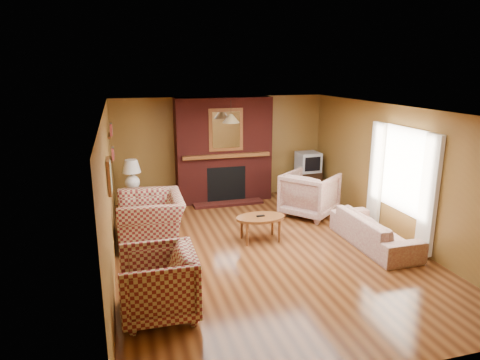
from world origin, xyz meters
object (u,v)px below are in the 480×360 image
object	(u,v)px
side_table	(134,202)
coffee_table	(260,219)
fireplace	(224,151)
table_lamp	(132,173)
plaid_armchair	(158,284)
plaid_loveseat	(151,219)
floral_sofa	(374,230)
tv_stand	(307,183)
crt_tv	(308,162)
floral_armchair	(310,194)

from	to	relation	value
side_table	coffee_table	bearing A→B (deg)	-43.43
fireplace	table_lamp	world-z (taller)	fireplace
coffee_table	plaid_armchair	bearing A→B (deg)	-135.70
plaid_loveseat	side_table	xyz separation A→B (m)	(-0.25, 1.51, -0.14)
plaid_loveseat	coffee_table	world-z (taller)	plaid_loveseat
floral_sofa	tv_stand	size ratio (longest dim) A/B	3.13
fireplace	floral_sofa	distance (m)	3.94
coffee_table	fireplace	bearing A→B (deg)	91.06
floral_sofa	coffee_table	size ratio (longest dim) A/B	2.11
plaid_loveseat	coffee_table	xyz separation A→B (m)	(1.90, -0.52, -0.02)
plaid_armchair	crt_tv	xyz separation A→B (m)	(4.00, 4.33, 0.41)
plaid_armchair	table_lamp	bearing A→B (deg)	-177.02
fireplace	floral_armchair	world-z (taller)	fireplace
crt_tv	table_lamp	bearing A→B (deg)	-175.26
floral_sofa	floral_armchair	xyz separation A→B (m)	(-0.42, 1.77, 0.19)
tv_stand	table_lamp	bearing A→B (deg)	-179.09
floral_armchair	fireplace	bearing A→B (deg)	4.72
crt_tv	fireplace	bearing A→B (deg)	174.70
fireplace	floral_sofa	world-z (taller)	fireplace
fireplace	plaid_loveseat	world-z (taller)	fireplace
plaid_loveseat	coffee_table	bearing A→B (deg)	75.88
tv_stand	crt_tv	xyz separation A→B (m)	(0.00, -0.01, 0.54)
plaid_loveseat	floral_sofa	world-z (taller)	plaid_loveseat
floral_armchair	table_lamp	bearing A→B (deg)	35.28
fireplace	plaid_armchair	xyz separation A→B (m)	(-1.95, -4.52, -0.75)
floral_sofa	floral_armchair	distance (m)	1.83
floral_armchair	coffee_table	bearing A→B (deg)	86.56
floral_sofa	side_table	xyz separation A→B (m)	(-4.00, 2.79, 0.01)
side_table	floral_armchair	bearing A→B (deg)	-15.90
floral_sofa	crt_tv	size ratio (longest dim) A/B	3.63
floral_sofa	side_table	distance (m)	4.88
fireplace	plaid_armchair	size ratio (longest dim) A/B	2.53
crt_tv	side_table	bearing A→B (deg)	-175.26
side_table	tv_stand	xyz separation A→B (m)	(4.15, 0.35, 0.02)
floral_armchair	side_table	size ratio (longest dim) A/B	1.79
floral_armchair	plaid_armchair	bearing A→B (deg)	92.04
fireplace	crt_tv	distance (m)	2.09
side_table	tv_stand	distance (m)	4.16
tv_stand	side_table	bearing A→B (deg)	-179.09
floral_sofa	side_table	world-z (taller)	side_table
plaid_armchair	tv_stand	distance (m)	5.90
floral_armchair	crt_tv	bearing A→B (deg)	-61.67
fireplace	floral_sofa	xyz separation A→B (m)	(1.90, -3.33, -0.91)
fireplace	table_lamp	bearing A→B (deg)	-165.71
coffee_table	table_lamp	xyz separation A→B (m)	(-2.15, 2.03, 0.52)
plaid_loveseat	coffee_table	distance (m)	1.97
plaid_armchair	side_table	distance (m)	3.99
table_lamp	tv_stand	world-z (taller)	table_lamp
floral_sofa	side_table	size ratio (longest dim) A/B	3.33
coffee_table	tv_stand	size ratio (longest dim) A/B	1.48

